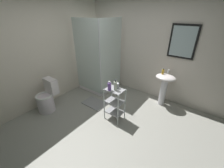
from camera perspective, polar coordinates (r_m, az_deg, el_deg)
The scene contains 13 objects.
ground_plane at distance 3.06m, azimuth -2.70°, elevation -17.29°, with size 4.20×4.20×0.02m, color #98968D.
wall_back at distance 3.87m, azimuth 15.11°, elevation 13.29°, with size 4.20×0.14×2.50m.
wall_left at distance 3.77m, azimuth -25.91°, elevation 11.06°, with size 0.10×4.20×2.50m, color silver.
shower_stall at distance 4.20m, azimuth -4.95°, elevation 3.81°, with size 0.92×0.92×2.00m.
pedestal_sink at distance 3.63m, azimuth 20.36°, elevation 0.08°, with size 0.46×0.37×0.81m.
sink_faucet at distance 3.62m, azimuth 21.69°, elevation 4.72°, with size 0.03×0.03×0.10m, color silver.
toilet at distance 3.67m, azimuth -24.69°, elevation -5.26°, with size 0.37×0.49×0.76m.
storage_cart at distance 3.00m, azimuth 1.04°, elevation -7.24°, with size 0.38×0.28×0.74m.
hand_soap_bottle at distance 3.54m, azimuth 19.83°, elevation 4.72°, with size 0.05×0.05×0.13m.
lotion_bottle_white at distance 2.77m, azimuth 1.37°, elevation -0.64°, with size 0.06×0.06×0.22m.
conditioner_bottle_purple at distance 2.77m, azimuth -1.04°, elevation -0.95°, with size 0.07×0.07×0.19m.
rinse_cup at distance 2.87m, azimuth 2.03°, elevation -0.62°, with size 0.08×0.08×0.11m, color silver.
bath_mat at distance 3.73m, azimuth -7.01°, elevation -7.67°, with size 0.60×0.40×0.02m, color gray.
Camera 1 is at (1.42, -1.65, 2.14)m, focal length 22.71 mm.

